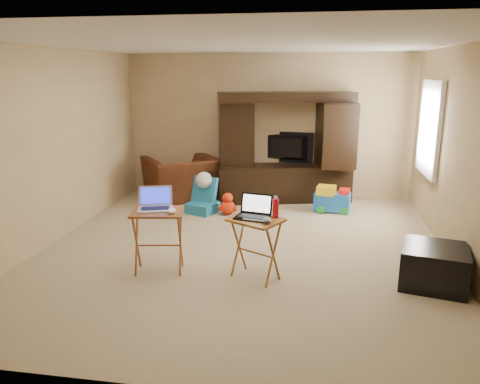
% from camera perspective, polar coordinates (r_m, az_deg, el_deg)
% --- Properties ---
extents(floor, '(5.50, 5.50, 0.00)m').
position_cam_1_polar(floor, '(5.98, 0.31, -6.97)').
color(floor, tan).
rests_on(floor, ground).
extents(ceiling, '(5.50, 5.50, 0.00)m').
position_cam_1_polar(ceiling, '(5.58, 0.35, 17.70)').
color(ceiling, silver).
rests_on(ceiling, ground).
extents(wall_back, '(5.00, 0.00, 5.00)m').
position_cam_1_polar(wall_back, '(8.35, 3.33, 8.00)').
color(wall_back, tan).
rests_on(wall_back, ground).
extents(wall_front, '(5.00, 0.00, 5.00)m').
position_cam_1_polar(wall_front, '(3.03, -7.88, -3.61)').
color(wall_front, tan).
rests_on(wall_front, ground).
extents(wall_left, '(0.00, 5.50, 5.50)m').
position_cam_1_polar(wall_left, '(6.52, -22.02, 5.16)').
color(wall_left, tan).
rests_on(wall_left, ground).
extents(wall_right, '(0.00, 5.50, 5.50)m').
position_cam_1_polar(wall_right, '(5.81, 25.54, 3.79)').
color(wall_right, tan).
rests_on(wall_right, ground).
extents(window_pane, '(0.00, 1.20, 1.20)m').
position_cam_1_polar(window_pane, '(7.27, 22.25, 7.19)').
color(window_pane, white).
rests_on(window_pane, ground).
extents(window_frame, '(0.06, 1.14, 1.34)m').
position_cam_1_polar(window_frame, '(7.27, 22.09, 7.21)').
color(window_frame, white).
rests_on(window_frame, ground).
extents(entertainment_center, '(2.34, 1.10, 1.86)m').
position_cam_1_polar(entertainment_center, '(8.05, 5.49, 5.41)').
color(entertainment_center, black).
rests_on(entertainment_center, floor).
extents(television, '(0.95, 0.26, 0.54)m').
position_cam_1_polar(television, '(8.28, 5.59, 5.39)').
color(television, black).
rests_on(television, entertainment_center).
extents(recliner, '(1.52, 1.49, 0.74)m').
position_cam_1_polar(recliner, '(8.26, -7.19, 1.66)').
color(recliner, '#481F0F').
rests_on(recliner, floor).
extents(child_rocker, '(0.57, 0.61, 0.57)m').
position_cam_1_polar(child_rocker, '(7.43, -4.62, -0.42)').
color(child_rocker, '#1B6C95').
rests_on(child_rocker, floor).
extents(plush_toy, '(0.32, 0.27, 0.36)m').
position_cam_1_polar(plush_toy, '(7.34, -1.52, -1.42)').
color(plush_toy, red).
rests_on(plush_toy, floor).
extents(push_toy, '(0.63, 0.50, 0.43)m').
position_cam_1_polar(push_toy, '(7.64, 11.19, -0.78)').
color(push_toy, blue).
rests_on(push_toy, floor).
extents(ottoman, '(0.79, 0.79, 0.42)m').
position_cam_1_polar(ottoman, '(5.35, 22.60, -8.36)').
color(ottoman, black).
rests_on(ottoman, floor).
extents(tray_table_left, '(0.61, 0.52, 0.71)m').
position_cam_1_polar(tray_table_left, '(5.30, -9.91, -5.96)').
color(tray_table_left, '#9F5726').
rests_on(tray_table_left, floor).
extents(tray_table_right, '(0.66, 0.61, 0.68)m').
position_cam_1_polar(tray_table_right, '(5.06, 1.91, -6.94)').
color(tray_table_right, '#A06326').
rests_on(tray_table_right, floor).
extents(laptop_left, '(0.44, 0.40, 0.24)m').
position_cam_1_polar(laptop_left, '(5.19, -10.34, -0.89)').
color(laptop_left, '#B2B2B7').
rests_on(laptop_left, tray_table_left).
extents(laptop_right, '(0.40, 0.35, 0.24)m').
position_cam_1_polar(laptop_right, '(4.94, 1.52, -1.88)').
color(laptop_right, black).
rests_on(laptop_right, tray_table_right).
extents(mouse_left, '(0.11, 0.16, 0.06)m').
position_cam_1_polar(mouse_left, '(5.05, -8.32, -2.29)').
color(mouse_left, white).
rests_on(mouse_left, tray_table_left).
extents(mouse_right, '(0.10, 0.15, 0.06)m').
position_cam_1_polar(mouse_right, '(4.81, 3.29, -3.48)').
color(mouse_right, '#3F3F44').
rests_on(mouse_right, tray_table_right).
extents(water_bottle, '(0.07, 0.07, 0.21)m').
position_cam_1_polar(water_bottle, '(4.98, 4.35, -1.99)').
color(water_bottle, red).
rests_on(water_bottle, tray_table_right).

